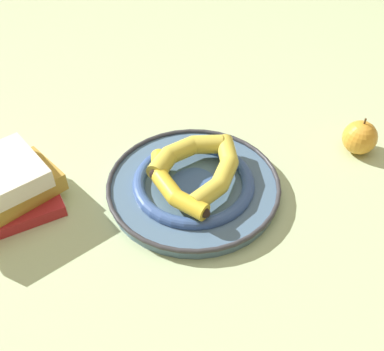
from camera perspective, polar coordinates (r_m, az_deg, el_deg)
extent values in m
plane|color=#B2C693|center=(0.84, -0.99, -3.38)|extent=(2.80, 2.80, 0.00)
cylinder|color=slate|center=(0.85, 0.00, -1.45)|extent=(0.32, 0.32, 0.02)
torus|color=#385699|center=(0.84, 0.00, -0.79)|extent=(0.23, 0.23, 0.02)
cylinder|color=#385699|center=(0.84, 0.00, -0.93)|extent=(0.09, 0.09, 0.00)
torus|color=#333338|center=(0.84, 0.00, -0.88)|extent=(0.33, 0.33, 0.01)
cylinder|color=gold|center=(0.83, -4.14, 1.27)|extent=(0.07, 0.06, 0.03)
cylinder|color=gold|center=(0.79, -3.10, -1.48)|extent=(0.06, 0.07, 0.03)
cylinder|color=gold|center=(0.76, -0.22, -3.81)|extent=(0.04, 0.06, 0.03)
sphere|color=gold|center=(0.81, -4.09, -0.16)|extent=(0.03, 0.03, 0.03)
sphere|color=gold|center=(0.77, -2.07, -2.86)|extent=(0.03, 0.03, 0.03)
cone|color=#472D19|center=(0.86, -4.19, 2.62)|extent=(0.04, 0.04, 0.02)
sphere|color=black|center=(0.75, 1.68, -4.78)|extent=(0.02, 0.02, 0.02)
cylinder|color=gold|center=(0.78, 1.88, -2.44)|extent=(0.07, 0.05, 0.03)
cylinder|color=gold|center=(0.82, 4.17, 0.24)|extent=(0.07, 0.05, 0.03)
cylinder|color=gold|center=(0.86, 4.45, 3.07)|extent=(0.07, 0.07, 0.03)
sphere|color=gold|center=(0.79, 3.50, -1.26)|extent=(0.03, 0.03, 0.03)
sphere|color=gold|center=(0.84, 4.80, 1.65)|extent=(0.03, 0.03, 0.03)
cone|color=#472D19|center=(0.76, 0.19, -3.67)|extent=(0.04, 0.03, 0.03)
sphere|color=black|center=(0.89, 4.12, 4.41)|extent=(0.02, 0.02, 0.02)
cylinder|color=gold|center=(0.88, 2.05, 3.97)|extent=(0.06, 0.07, 0.04)
cylinder|color=gold|center=(0.86, -1.36, 3.25)|extent=(0.07, 0.06, 0.04)
cylinder|color=gold|center=(0.83, -3.83, 1.40)|extent=(0.06, 0.04, 0.04)
sphere|color=gold|center=(0.87, 0.20, 3.92)|extent=(0.04, 0.04, 0.04)
sphere|color=gold|center=(0.85, -2.95, 2.56)|extent=(0.04, 0.04, 0.04)
cone|color=#472D19|center=(0.88, 3.89, 4.02)|extent=(0.04, 0.04, 0.03)
sphere|color=black|center=(0.81, -4.74, 0.19)|extent=(0.02, 0.02, 0.02)
cube|color=#AD2328|center=(0.89, -22.87, -3.17)|extent=(0.24, 0.23, 0.02)
cube|color=white|center=(0.89, -22.57, -3.07)|extent=(0.23, 0.22, 0.02)
cube|color=#B28933|center=(0.87, -22.39, -1.69)|extent=(0.20, 0.15, 0.04)
cube|color=white|center=(0.87, -22.14, -1.55)|extent=(0.19, 0.14, 0.03)
sphere|color=gold|center=(0.98, 20.53, 4.56)|extent=(0.07, 0.07, 0.07)
cylinder|color=#4C3319|center=(0.96, 21.12, 6.46)|extent=(0.00, 0.00, 0.01)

